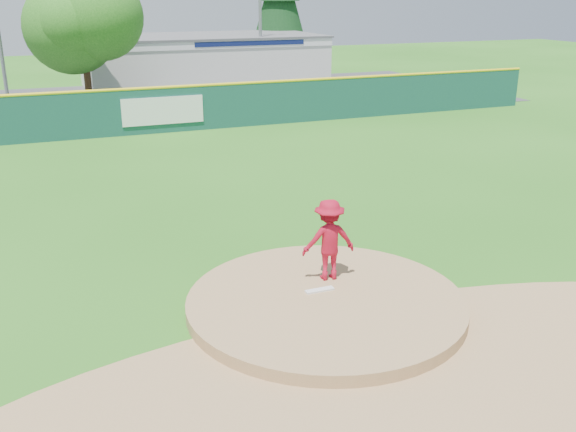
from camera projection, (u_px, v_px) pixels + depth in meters
name	position (u px, v px, depth m)	size (l,w,h in m)	color
ground	(326.00, 309.00, 12.71)	(120.00, 120.00, 0.00)	#286B19
pitchers_mound	(326.00, 309.00, 12.71)	(5.50, 5.50, 0.50)	#9E774C
pitching_rubber	(320.00, 290.00, 12.89)	(0.60, 0.15, 0.04)	white
infield_dirt_arc	(407.00, 391.00, 10.08)	(15.40, 15.40, 0.01)	#9E774C
parking_lot	(124.00, 103.00, 36.35)	(44.00, 16.00, 0.02)	#38383A
pitcher	(329.00, 240.00, 13.21)	(1.11, 0.64, 1.72)	#A40E25
van	(108.00, 105.00, 31.88)	(2.10, 4.55, 1.26)	silver
pool_building_grp	(203.00, 61.00, 42.30)	(15.20, 8.20, 3.31)	silver
fence_banners	(21.00, 120.00, 26.18)	(15.27, 0.04, 1.20)	#550C14
outfield_fence	(152.00, 109.00, 28.12)	(40.00, 0.14, 2.07)	#164740
deciduous_tree	(82.00, 21.00, 32.40)	(5.60, 5.60, 7.36)	#382314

